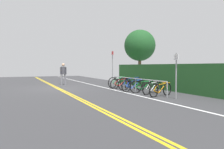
% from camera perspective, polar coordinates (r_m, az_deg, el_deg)
% --- Properties ---
extents(ground_plane, '(34.96, 12.42, 0.05)m').
position_cam_1_polar(ground_plane, '(14.90, -13.87, -3.52)').
color(ground_plane, '#353538').
extents(centre_line_yellow_inner, '(31.46, 0.10, 0.00)m').
position_cam_1_polar(centre_line_yellow_inner, '(14.89, -14.18, -3.42)').
color(centre_line_yellow_inner, gold).
rests_on(centre_line_yellow_inner, ground_plane).
extents(centre_line_yellow_outer, '(31.46, 0.10, 0.00)m').
position_cam_1_polar(centre_line_yellow_outer, '(14.91, -13.57, -3.41)').
color(centre_line_yellow_outer, gold).
rests_on(centre_line_yellow_outer, ground_plane).
extents(bike_lane_stripe_white, '(31.46, 0.12, 0.00)m').
position_cam_1_polar(bike_lane_stripe_white, '(15.68, -3.30, -3.08)').
color(bike_lane_stripe_white, white).
rests_on(bike_lane_stripe_white, ground_plane).
extents(bike_rack, '(5.80, 0.05, 0.74)m').
position_cam_1_polar(bike_rack, '(12.81, 6.09, -1.77)').
color(bike_rack, '#9EA0A5').
rests_on(bike_rack, ground_plane).
extents(bicycle_0, '(0.57, 1.70, 0.75)m').
position_cam_1_polar(bicycle_0, '(14.92, 1.63, -2.00)').
color(bicycle_0, black).
rests_on(bicycle_0, ground_plane).
extents(bicycle_1, '(0.55, 1.70, 0.69)m').
position_cam_1_polar(bicycle_1, '(14.19, 2.33, -2.34)').
color(bicycle_1, black).
rests_on(bicycle_1, ground_plane).
extents(bicycle_2, '(0.46, 1.77, 0.79)m').
position_cam_1_polar(bicycle_2, '(13.49, 4.88, -2.36)').
color(bicycle_2, black).
rests_on(bicycle_2, ground_plane).
extents(bicycle_3, '(0.48, 1.74, 0.69)m').
position_cam_1_polar(bicycle_3, '(12.75, 5.61, -2.85)').
color(bicycle_3, black).
rests_on(bicycle_3, ground_plane).
extents(bicycle_4, '(0.52, 1.67, 0.71)m').
position_cam_1_polar(bicycle_4, '(12.15, 8.36, -3.07)').
color(bicycle_4, black).
rests_on(bicycle_4, ground_plane).
extents(bicycle_5, '(0.66, 1.58, 0.69)m').
position_cam_1_polar(bicycle_5, '(11.57, 10.37, -3.41)').
color(bicycle_5, black).
rests_on(bicycle_5, ground_plane).
extents(bicycle_6, '(0.62, 1.64, 0.68)m').
position_cam_1_polar(bicycle_6, '(10.82, 12.44, -3.83)').
color(bicycle_6, black).
rests_on(bicycle_6, ground_plane).
extents(pedestrian, '(0.32, 0.49, 1.66)m').
position_cam_1_polar(pedestrian, '(17.16, -12.46, 0.50)').
color(pedestrian, slate).
rests_on(pedestrian, ground_plane).
extents(sign_post_near, '(0.36, 0.08, 2.56)m').
position_cam_1_polar(sign_post_near, '(15.97, 0.13, 2.48)').
color(sign_post_near, gray).
rests_on(sign_post_near, ground_plane).
extents(sign_post_far, '(0.36, 0.08, 2.01)m').
position_cam_1_polar(sign_post_far, '(10.07, 16.23, 0.86)').
color(sign_post_far, gray).
rests_on(sign_post_far, ground_plane).
extents(hedge_backdrop, '(14.75, 0.83, 1.56)m').
position_cam_1_polar(hedge_backdrop, '(12.89, 18.03, -0.85)').
color(hedge_backdrop, '#235626').
rests_on(hedge_backdrop, ground_plane).
extents(tree_near_left, '(2.71, 2.71, 4.61)m').
position_cam_1_polar(tree_near_left, '(19.63, 7.18, 7.42)').
color(tree_near_left, brown).
rests_on(tree_near_left, ground_plane).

